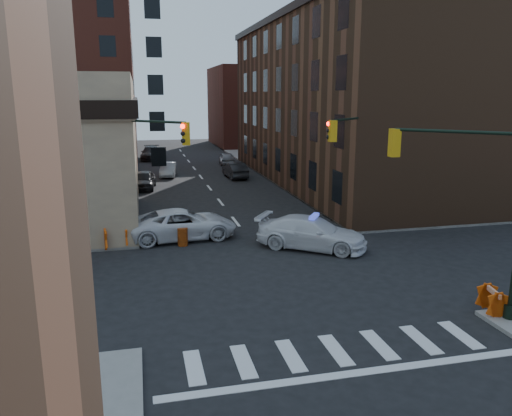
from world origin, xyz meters
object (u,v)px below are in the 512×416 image
barrel_bank (183,237)px  barricade_nw_a (115,237)px  parked_car_enear (235,170)px  pickup (182,224)px  pedestrian_b (88,232)px  parked_car_wfar (168,170)px  barricade_se_a (492,300)px  pedestrian_a (48,233)px  barrel_road (350,243)px  parked_car_wnear (144,180)px  police_car (312,233)px

barrel_bank → barricade_nw_a: bearing=178.4°
parked_car_enear → pickup: bearing=66.9°
barricade_nw_a → pedestrian_b: bearing=155.0°
barricade_nw_a → parked_car_enear: bearing=50.9°
parked_car_wfar → barricade_se_a: 36.13m
pedestrian_a → barrel_road: pedestrian_a is taller
pickup → pedestrian_b: 5.06m
pickup → barrel_road: (8.18, -4.34, -0.37)m
pickup → barricade_se_a: bearing=-146.8°
parked_car_wnear → barricade_nw_a: parked_car_wnear is taller
parked_car_wfar → barrel_bank: size_ratio=4.23×
pedestrian_b → barricade_se_a: bearing=-36.8°
parked_car_wnear → pedestrian_b: size_ratio=2.87×
parked_car_wfar → pedestrian_b: size_ratio=2.60×
police_car → barricade_nw_a: police_car is taller
pickup → barrel_road: size_ratio=6.45×
parked_car_wfar → pedestrian_a: 24.23m
parked_car_enear → pedestrian_b: size_ratio=2.88×
parked_car_wnear → parked_car_enear: (8.67, 3.77, -0.02)m
pedestrian_b → barrel_bank: size_ratio=1.62×
barricade_nw_a → pedestrian_a: bearing=160.7°
parked_car_wfar → barrel_bank: bearing=-83.9°
pickup → pedestrian_a: bearing=91.5°
parked_car_wfar → barricade_se_a: size_ratio=3.47×
pickup → barrel_road: bearing=-123.4°
parked_car_wnear → barrel_bank: bearing=-78.0°
barrel_road → barrel_bank: bearing=160.1°
pedestrian_b → barricade_nw_a: 1.43m
police_car → pedestrian_a: bearing=113.3°
barricade_se_a → barrel_road: bearing=26.0°
pedestrian_a → barrel_bank: bearing=28.3°
pedestrian_a → police_car: bearing=21.8°
pedestrian_b → barrel_bank: bearing=-3.8°
parked_car_wfar → barrel_bank: parked_car_wfar is taller
police_car → parked_car_enear: size_ratio=1.28×
pickup → barrel_bank: (-0.12, -1.33, -0.36)m
police_car → parked_car_wnear: (-8.34, 19.32, -0.07)m
pickup → pedestrian_a: pedestrian_a is taller
parked_car_wnear → pedestrian_b: bearing=-94.2°
pedestrian_b → barricade_nw_a: (1.38, -0.30, -0.27)m
pickup → barricade_nw_a: size_ratio=4.41×
parked_car_enear → police_car: bearing=85.0°
parked_car_wfar → barricade_se_a: parked_car_wfar is taller
pedestrian_a → barrel_bank: 6.83m
barrel_road → parked_car_enear: bearing=93.3°
parked_car_wnear → barrel_road: (10.07, -20.31, -0.30)m
police_car → pickup: bearing=96.5°
parked_car_wfar → parked_car_wnear: bearing=-103.5°
parked_car_wfar → barrel_road: 27.62m
parked_car_wfar → parked_car_enear: bearing=-13.8°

